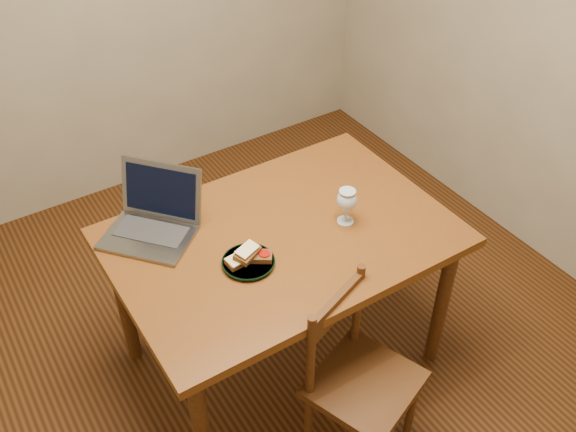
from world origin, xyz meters
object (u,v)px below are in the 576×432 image
laptop (154,215)px  table (282,250)px  milk_glass (346,206)px  chair (360,373)px  plate (248,263)px

laptop → table: bearing=12.7°
table → milk_glass: bearing=-16.4°
table → laptop: 0.52m
chair → milk_glass: 0.63m
chair → plate: chair is taller
chair → laptop: size_ratio=1.05×
laptop → milk_glass: bearing=19.8°
chair → laptop: laptop is taller
milk_glass → laptop: size_ratio=0.34×
table → laptop: size_ratio=2.89×
plate → laptop: size_ratio=0.44×
table → chair: (0.01, -0.52, -0.22)m
plate → milk_glass: size_ratio=1.27×
milk_glass → plate: bearing=-179.5°
table → laptop: bearing=143.1°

